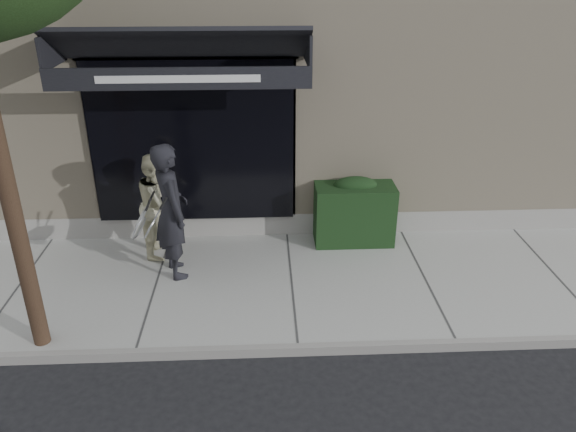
{
  "coord_description": "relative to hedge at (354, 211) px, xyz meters",
  "views": [
    {
      "loc": [
        -0.39,
        -7.13,
        4.55
      ],
      "look_at": [
        -0.02,
        0.6,
        0.89
      ],
      "focal_mm": 35.0,
      "sensor_mm": 36.0,
      "label": 1
    }
  ],
  "objects": [
    {
      "name": "pedestrian_front",
      "position": [
        -2.84,
        -0.94,
        0.49
      ],
      "size": [
        0.9,
        0.97,
        2.05
      ],
      "color": "black",
      "rests_on": "sidewalk"
    },
    {
      "name": "building_facade",
      "position": [
        -1.11,
        3.71,
        2.08
      ],
      "size": [
        14.3,
        8.04,
        5.64
      ],
      "color": "beige",
      "rests_on": "ground"
    },
    {
      "name": "ground",
      "position": [
        -1.1,
        -1.25,
        -0.66
      ],
      "size": [
        80.0,
        80.0,
        0.0
      ],
      "primitive_type": "plane",
      "color": "black",
      "rests_on": "ground"
    },
    {
      "name": "curb",
      "position": [
        -1.1,
        -2.8,
        -0.59
      ],
      "size": [
        20.0,
        0.1,
        0.14
      ],
      "primitive_type": "cube",
      "color": "gray",
      "rests_on": "ground"
    },
    {
      "name": "pedestrian_back",
      "position": [
        -3.13,
        -0.27,
        0.3
      ],
      "size": [
        0.67,
        0.94,
        1.68
      ],
      "color": "beige",
      "rests_on": "sidewalk"
    },
    {
      "name": "sidewalk",
      "position": [
        -1.1,
        -1.25,
        -0.6
      ],
      "size": [
        20.0,
        3.0,
        0.12
      ],
      "primitive_type": "cube",
      "color": "#A1A19C",
      "rests_on": "ground"
    },
    {
      "name": "hedge",
      "position": [
        0.0,
        0.0,
        0.0
      ],
      "size": [
        1.3,
        0.7,
        1.14
      ],
      "color": "black",
      "rests_on": "sidewalk"
    }
  ]
}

